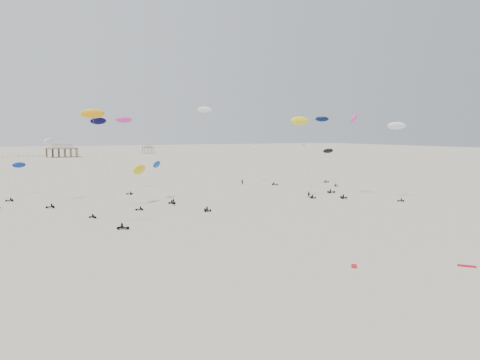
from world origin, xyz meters
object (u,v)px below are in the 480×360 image
pavilion_small (148,149)px  rig_0 (97,142)px  pavilion_main (62,151)px  rig_7 (397,134)px  rig_3 (103,151)px  spectator_0 (174,206)px

pavilion_small → rig_0: bearing=-107.4°
pavilion_main → rig_0: size_ratio=0.99×
pavilion_main → rig_7: rig_7 is taller
rig_0 → rig_3: 19.48m
pavilion_main → pavilion_small: pavilion_main is taller
pavilion_small → pavilion_main: bearing=-156.8°
rig_0 → rig_3: bearing=57.1°
rig_0 → spectator_0: (16.88, 0.14, -15.15)m
pavilion_main → rig_7: size_ratio=1.05×
pavilion_small → rig_7: (-15.06, -291.42, 13.21)m
rig_0 → rig_7: bearing=142.8°
rig_3 → pavilion_main: bearing=-140.1°
spectator_0 → rig_7: bearing=-160.3°
rig_3 → rig_7: 74.30m
rig_0 → rig_7: size_ratio=1.06×
rig_0 → rig_7: rig_0 is taller
rig_0 → rig_3: (-2.33, -19.29, -1.32)m
pavilion_main → rig_7: bearing=-78.1°
rig_3 → spectator_0: size_ratio=10.33×
rig_7 → rig_3: bearing=107.7°
pavilion_small → rig_3: size_ratio=0.42×
rig_7 → spectator_0: (-54.86, 14.37, -16.70)m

